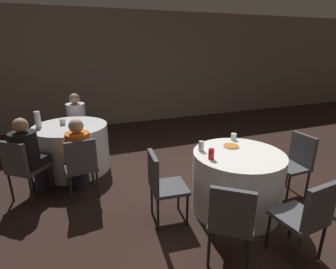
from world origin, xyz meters
name	(u,v)px	position (x,y,z in m)	size (l,w,h in m)	color
ground_plane	(244,207)	(0.00, 0.00, 0.00)	(16.00, 16.00, 0.00)	black
wall_back	(146,69)	(0.00, 4.41, 1.40)	(16.00, 0.06, 2.80)	gray
table_near	(236,181)	(-0.14, 0.03, 0.38)	(1.09, 1.09, 0.76)	white
table_far	(72,148)	(-2.00, 1.94, 0.38)	(1.16, 1.16, 0.76)	silver
chair_near_east	(296,159)	(0.81, 0.05, 0.52)	(0.41, 0.41, 0.86)	#47474C
chair_near_south	(308,214)	(-0.04, -0.92, 0.52)	(0.44, 0.44, 0.86)	#47474C
chair_near_west	(161,181)	(-1.09, 0.13, 0.52)	(0.44, 0.44, 0.86)	#47474C
chair_near_southwest	(231,218)	(-0.73, -0.72, 0.52)	(0.56, 0.56, 0.86)	#47474C
chair_far_southwest	(22,165)	(-2.62, 1.17, 0.52)	(0.56, 0.56, 0.86)	#47474C
chair_far_south	(81,163)	(-1.91, 0.95, 0.52)	(0.44, 0.44, 0.86)	#47474C
chair_far_north	(78,123)	(-1.85, 2.92, 0.52)	(0.45, 0.46, 0.86)	#47474C
person_white_shirt	(77,123)	(-1.88, 2.76, 0.57)	(0.38, 0.51, 1.12)	#33384C
person_orange_shirt	(79,157)	(-1.92, 1.12, 0.54)	(0.33, 0.49, 1.09)	black
person_black_shirt	(31,157)	(-2.52, 1.29, 0.56)	(0.46, 0.48, 1.12)	black
pizza_plate_near	(231,146)	(-0.11, 0.24, 0.77)	(0.22, 0.22, 0.02)	white
soda_can_silver	(201,146)	(-0.53, 0.26, 0.82)	(0.07, 0.07, 0.12)	silver
soda_can_red	(211,154)	(-0.54, 0.00, 0.82)	(0.07, 0.07, 0.12)	red
cup_near	(234,137)	(0.06, 0.45, 0.80)	(0.07, 0.07, 0.09)	silver
bottle_far	(38,119)	(-2.45, 2.02, 0.88)	(0.09, 0.09, 0.25)	silver
cup_far	(63,122)	(-2.10, 2.05, 0.81)	(0.09, 0.09, 0.09)	silver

